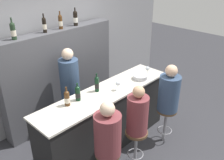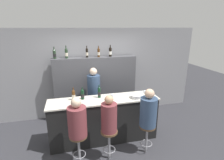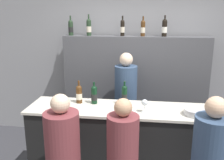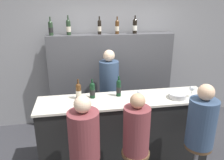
{
  "view_description": "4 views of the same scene",
  "coord_description": "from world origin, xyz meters",
  "px_view_note": "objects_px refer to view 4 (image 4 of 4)",
  "views": [
    {
      "loc": [
        -2.42,
        -2.16,
        2.97
      ],
      "look_at": [
        0.09,
        0.23,
        1.24
      ],
      "focal_mm": 40.0,
      "sensor_mm": 36.0,
      "label": 1
    },
    {
      "loc": [
        -0.7,
        -3.32,
        2.63
      ],
      "look_at": [
        0.2,
        0.33,
        1.48
      ],
      "focal_mm": 28.0,
      "sensor_mm": 36.0,
      "label": 2
    },
    {
      "loc": [
        0.14,
        -2.55,
        2.16
      ],
      "look_at": [
        -0.23,
        0.27,
        1.4
      ],
      "focal_mm": 40.0,
      "sensor_mm": 36.0,
      "label": 3
    },
    {
      "loc": [
        -0.7,
        -2.5,
        2.32
      ],
      "look_at": [
        -0.19,
        0.34,
        1.33
      ],
      "focal_mm": 35.0,
      "sensor_mm": 36.0,
      "label": 4
    }
  ],
  "objects_px": {
    "wine_bottle_counter_2": "(119,88)",
    "wine_glass_0": "(140,93)",
    "wine_bottle_backbar_2": "(99,27)",
    "metal_bowl": "(178,96)",
    "wine_bottle_backbar_1": "(68,27)",
    "bartender": "(109,97)",
    "wine_bottle_backbar_4": "(135,26)",
    "guest_seated_middle": "(137,128)",
    "wine_bottle_backbar_3": "(117,27)",
    "wine_glass_1": "(192,89)",
    "wine_bottle_counter_1": "(92,90)",
    "guest_seated_left": "(84,133)",
    "wine_bottle_counter_0": "(79,91)",
    "guest_seated_right": "(202,120)",
    "wine_bottle_backbar_0": "(51,28)",
    "bar_stool_right": "(197,154)"
  },
  "relations": [
    {
      "from": "wine_bottle_backbar_2",
      "to": "wine_bottle_backbar_3",
      "type": "relative_size",
      "value": 1.02
    },
    {
      "from": "wine_bottle_counter_2",
      "to": "wine_bottle_counter_1",
      "type": "bearing_deg",
      "value": -180.0
    },
    {
      "from": "wine_bottle_backbar_4",
      "to": "guest_seated_right",
      "type": "relative_size",
      "value": 0.4
    },
    {
      "from": "wine_bottle_counter_1",
      "to": "wine_bottle_backbar_2",
      "type": "xyz_separation_m",
      "value": [
        0.25,
        1.11,
        0.77
      ]
    },
    {
      "from": "wine_bottle_backbar_1",
      "to": "guest_seated_middle",
      "type": "relative_size",
      "value": 0.45
    },
    {
      "from": "guest_seated_middle",
      "to": "guest_seated_right",
      "type": "relative_size",
      "value": 0.93
    },
    {
      "from": "wine_bottle_backbar_4",
      "to": "wine_bottle_backbar_1",
      "type": "bearing_deg",
      "value": 180.0
    },
    {
      "from": "wine_glass_1",
      "to": "guest_seated_right",
      "type": "relative_size",
      "value": 0.2
    },
    {
      "from": "wine_glass_0",
      "to": "wine_glass_1",
      "type": "height_order",
      "value": "wine_glass_1"
    },
    {
      "from": "wine_bottle_counter_2",
      "to": "wine_glass_1",
      "type": "height_order",
      "value": "wine_bottle_counter_2"
    },
    {
      "from": "guest_seated_left",
      "to": "metal_bowl",
      "type": "bearing_deg",
      "value": 22.05
    },
    {
      "from": "wine_bottle_backbar_2",
      "to": "metal_bowl",
      "type": "distance_m",
      "value": 1.85
    },
    {
      "from": "guest_seated_left",
      "to": "bar_stool_right",
      "type": "distance_m",
      "value": 1.5
    },
    {
      "from": "bartender",
      "to": "guest_seated_left",
      "type": "bearing_deg",
      "value": -109.82
    },
    {
      "from": "wine_glass_1",
      "to": "guest_seated_left",
      "type": "bearing_deg",
      "value": -160.37
    },
    {
      "from": "wine_bottle_backbar_1",
      "to": "wine_bottle_backbar_2",
      "type": "xyz_separation_m",
      "value": [
        0.55,
        -0.0,
        -0.01
      ]
    },
    {
      "from": "guest_seated_left",
      "to": "wine_bottle_backbar_4",
      "type": "bearing_deg",
      "value": 60.18
    },
    {
      "from": "wine_bottle_counter_2",
      "to": "wine_glass_0",
      "type": "relative_size",
      "value": 1.96
    },
    {
      "from": "wine_bottle_backbar_3",
      "to": "wine_glass_0",
      "type": "height_order",
      "value": "wine_bottle_backbar_3"
    },
    {
      "from": "wine_bottle_backbar_0",
      "to": "bar_stool_right",
      "type": "distance_m",
      "value": 3.01
    },
    {
      "from": "wine_bottle_backbar_0",
      "to": "wine_bottle_backbar_3",
      "type": "height_order",
      "value": "wine_bottle_backbar_0"
    },
    {
      "from": "guest_seated_middle",
      "to": "guest_seated_right",
      "type": "height_order",
      "value": "guest_seated_right"
    },
    {
      "from": "guest_seated_left",
      "to": "wine_bottle_counter_0",
      "type": "bearing_deg",
      "value": 91.87
    },
    {
      "from": "wine_bottle_counter_2",
      "to": "wine_bottle_backbar_0",
      "type": "distance_m",
      "value": 1.66
    },
    {
      "from": "wine_bottle_backbar_3",
      "to": "bar_stool_right",
      "type": "relative_size",
      "value": 0.48
    },
    {
      "from": "wine_bottle_backbar_1",
      "to": "wine_bottle_backbar_2",
      "type": "height_order",
      "value": "wine_bottle_backbar_1"
    },
    {
      "from": "wine_glass_1",
      "to": "guest_seated_left",
      "type": "height_order",
      "value": "guest_seated_left"
    },
    {
      "from": "wine_bottle_counter_2",
      "to": "guest_seated_right",
      "type": "bearing_deg",
      "value": -41.76
    },
    {
      "from": "wine_bottle_backbar_0",
      "to": "guest_seated_left",
      "type": "relative_size",
      "value": 0.41
    },
    {
      "from": "guest_seated_left",
      "to": "guest_seated_right",
      "type": "relative_size",
      "value": 0.95
    },
    {
      "from": "wine_glass_1",
      "to": "wine_bottle_backbar_3",
      "type": "bearing_deg",
      "value": 122.59
    },
    {
      "from": "wine_glass_0",
      "to": "guest_seated_left",
      "type": "xyz_separation_m",
      "value": [
        -0.8,
        -0.57,
        -0.19
      ]
    },
    {
      "from": "wine_bottle_backbar_0",
      "to": "metal_bowl",
      "type": "xyz_separation_m",
      "value": [
        1.8,
        -1.33,
        -0.85
      ]
    },
    {
      "from": "bar_stool_right",
      "to": "wine_bottle_counter_0",
      "type": "bearing_deg",
      "value": 151.77
    },
    {
      "from": "wine_bottle_backbar_0",
      "to": "bartender",
      "type": "distance_m",
      "value": 1.59
    },
    {
      "from": "wine_bottle_backbar_0",
      "to": "wine_glass_0",
      "type": "distance_m",
      "value": 1.97
    },
    {
      "from": "wine_bottle_backbar_0",
      "to": "wine_bottle_backbar_1",
      "type": "xyz_separation_m",
      "value": [
        0.3,
        0.0,
        0.01
      ]
    },
    {
      "from": "wine_bottle_backbar_0",
      "to": "metal_bowl",
      "type": "relative_size",
      "value": 1.28
    },
    {
      "from": "wine_bottle_backbar_4",
      "to": "bartender",
      "type": "xyz_separation_m",
      "value": [
        -0.56,
        -0.44,
        -1.21
      ]
    },
    {
      "from": "wine_bottle_counter_1",
      "to": "wine_bottle_backbar_2",
      "type": "distance_m",
      "value": 1.37
    },
    {
      "from": "wine_bottle_backbar_1",
      "to": "bartender",
      "type": "bearing_deg",
      "value": -34.31
    },
    {
      "from": "wine_bottle_counter_1",
      "to": "wine_bottle_backbar_3",
      "type": "height_order",
      "value": "wine_bottle_backbar_3"
    },
    {
      "from": "wine_bottle_counter_1",
      "to": "wine_bottle_backbar_1",
      "type": "relative_size",
      "value": 0.83
    },
    {
      "from": "wine_bottle_counter_2",
      "to": "guest_seated_right",
      "type": "distance_m",
      "value": 1.18
    },
    {
      "from": "bar_stool_right",
      "to": "metal_bowl",
      "type": "bearing_deg",
      "value": 95.65
    },
    {
      "from": "wine_bottle_backbar_3",
      "to": "metal_bowl",
      "type": "bearing_deg",
      "value": -64.83
    },
    {
      "from": "guest_seated_middle",
      "to": "bartender",
      "type": "distance_m",
      "value": 1.47
    },
    {
      "from": "guest_seated_middle",
      "to": "wine_bottle_backbar_2",
      "type": "bearing_deg",
      "value": 95.54
    },
    {
      "from": "wine_bottle_counter_0",
      "to": "wine_bottle_backbar_3",
      "type": "bearing_deg",
      "value": 55.13
    },
    {
      "from": "wine_bottle_counter_2",
      "to": "wine_bottle_backbar_4",
      "type": "bearing_deg",
      "value": 64.52
    }
  ]
}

